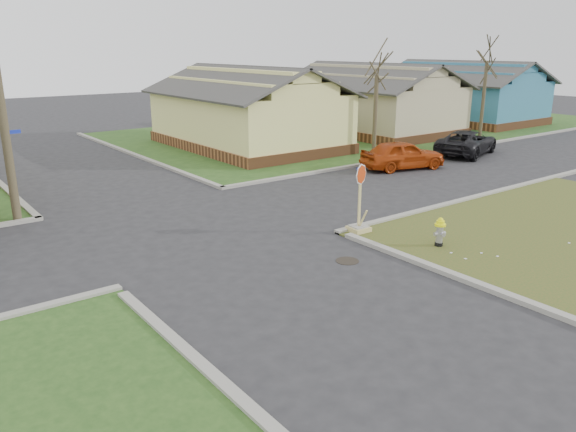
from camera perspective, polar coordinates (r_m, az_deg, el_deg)
ground at (r=14.63m, az=-1.67°, el=-5.92°), size 120.00×120.00×0.00m
verge_far_right at (r=41.96m, az=8.79°, el=8.93°), size 37.00×19.00×0.05m
curbs at (r=18.69m, az=-10.58°, el=-1.07°), size 80.00×40.00×0.12m
manhole at (r=15.56m, az=6.05°, el=-4.55°), size 0.64×0.64×0.01m
side_house_yellow at (r=32.95m, az=-4.17°, el=10.75°), size 7.60×11.60×4.70m
side_house_tan at (r=39.25m, az=8.43°, el=11.59°), size 7.60×11.60×4.70m
side_house_teal at (r=46.86m, az=17.29°, el=11.86°), size 7.60×11.60×4.70m
tree_mid_right at (r=30.61m, az=8.84°, el=10.07°), size 0.22×0.22×4.20m
tree_far_right at (r=38.51m, az=19.23°, el=11.12°), size 0.22×0.22×4.76m
fire_hydrant at (r=16.93m, az=15.16°, el=-1.42°), size 0.32×0.32×0.86m
stop_sign at (r=17.78m, az=7.23°, el=-0.09°), size 0.62×0.60×2.17m
red_sedan at (r=27.56m, az=11.57°, el=6.13°), size 4.37×2.68×1.39m
dark_pickup at (r=32.21m, az=17.70°, el=7.13°), size 5.21×3.55×1.32m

